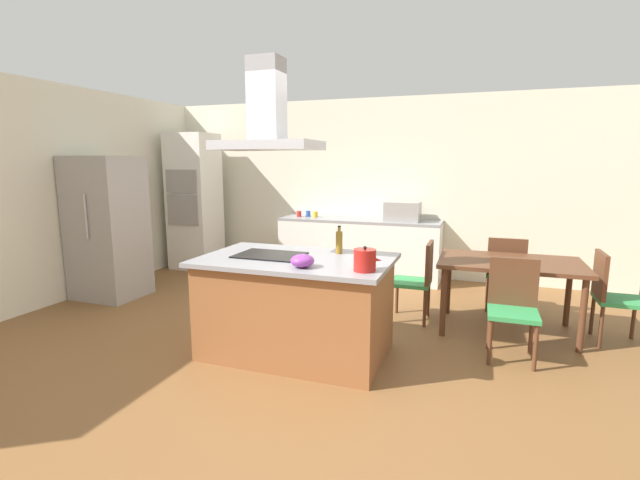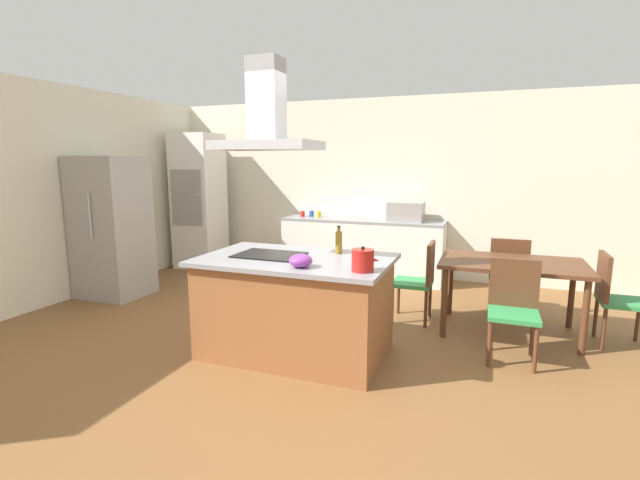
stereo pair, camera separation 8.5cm
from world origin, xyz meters
TOP-DOWN VIEW (x-y plane):
  - ground at (0.00, 1.50)m, footprint 16.00×16.00m
  - wall_back at (0.00, 3.25)m, footprint 7.20×0.10m
  - wall_left at (-3.45, 1.00)m, footprint 0.10×8.80m
  - kitchen_island at (0.00, 0.00)m, footprint 1.71×1.08m
  - cooktop at (-0.26, 0.00)m, footprint 0.60×0.44m
  - tea_kettle at (0.70, -0.29)m, footprint 0.23×0.18m
  - olive_oil_bottle at (0.31, 0.31)m, footprint 0.06×0.06m
  - mixing_bowl at (0.19, -0.33)m, footprint 0.20×0.20m
  - back_counter at (-0.16, 2.88)m, footprint 2.41×0.62m
  - countertop_microwave at (0.48, 2.88)m, footprint 0.50×0.38m
  - coffee_mug_red at (-1.13, 2.85)m, footprint 0.08×0.08m
  - coffee_mug_blue at (-1.01, 2.93)m, footprint 0.08×0.08m
  - coffee_mug_yellow at (-0.87, 2.89)m, footprint 0.08×0.08m
  - wall_oven_stack at (-2.90, 2.65)m, footprint 0.70×0.66m
  - refrigerator at (-2.98, 0.85)m, footprint 0.80×0.73m
  - dining_table at (1.86, 1.24)m, footprint 1.40×0.90m
  - chair_facing_island at (1.86, 0.58)m, footprint 0.42×0.42m
  - chair_facing_back_wall at (1.86, 1.91)m, footprint 0.42×0.42m
  - chair_at_right_end at (2.77, 1.24)m, footprint 0.42×0.42m
  - chair_at_left_end at (0.94, 1.24)m, footprint 0.42×0.42m
  - range_hood at (-0.26, 0.00)m, footprint 0.90×0.55m

SIDE VIEW (x-z plane):
  - ground at x=0.00m, z-range 0.00..0.00m
  - back_counter at x=-0.16m, z-range 0.00..0.90m
  - kitchen_island at x=0.00m, z-range 0.00..0.90m
  - chair_facing_island at x=1.86m, z-range 0.06..0.95m
  - chair_facing_back_wall at x=1.86m, z-range 0.06..0.95m
  - chair_at_right_end at x=2.77m, z-range 0.06..0.95m
  - chair_at_left_end at x=0.94m, z-range 0.06..0.95m
  - dining_table at x=1.86m, z-range 0.29..1.04m
  - cooktop at x=-0.26m, z-range 0.90..0.91m
  - refrigerator at x=-2.98m, z-range 0.00..1.82m
  - coffee_mug_red at x=-1.13m, z-range 0.90..0.99m
  - coffee_mug_blue at x=-1.01m, z-range 0.90..0.99m
  - coffee_mug_yellow at x=-0.87m, z-range 0.90..0.99m
  - mixing_bowl at x=0.19m, z-range 0.90..1.01m
  - tea_kettle at x=0.70m, z-range 0.89..1.09m
  - olive_oil_bottle at x=0.31m, z-range 0.88..1.14m
  - countertop_microwave at x=0.48m, z-range 0.90..1.18m
  - wall_oven_stack at x=-2.90m, z-range 0.00..2.20m
  - wall_back at x=0.00m, z-range 0.00..2.70m
  - wall_left at x=-3.45m, z-range 0.00..2.70m
  - range_hood at x=-0.26m, z-range 1.71..2.49m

